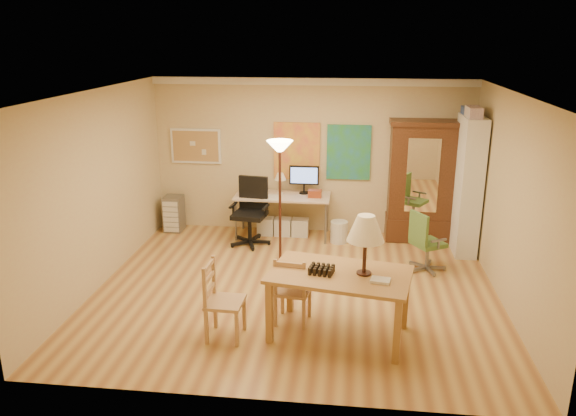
# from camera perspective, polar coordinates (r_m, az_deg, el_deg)

# --- Properties ---
(floor) EXTENTS (5.50, 5.50, 0.00)m
(floor) POSITION_cam_1_polar(r_m,az_deg,el_deg) (7.90, 0.82, -8.24)
(floor) COLOR #9E6638
(floor) RESTS_ON ground
(crown_molding) EXTENTS (5.50, 0.08, 0.12)m
(crown_molding) POSITION_cam_1_polar(r_m,az_deg,el_deg) (9.61, 2.44, 12.71)
(crown_molding) COLOR white
(crown_molding) RESTS_ON floor
(corkboard) EXTENTS (0.90, 0.04, 0.62)m
(corkboard) POSITION_cam_1_polar(r_m,az_deg,el_deg) (10.14, -9.35, 6.23)
(corkboard) COLOR tan
(corkboard) RESTS_ON floor
(art_panel_left) EXTENTS (0.80, 0.04, 1.00)m
(art_panel_left) POSITION_cam_1_polar(r_m,az_deg,el_deg) (9.81, 0.89, 5.79)
(art_panel_left) COLOR yellow
(art_panel_left) RESTS_ON floor
(art_panel_right) EXTENTS (0.75, 0.04, 0.95)m
(art_panel_right) POSITION_cam_1_polar(r_m,az_deg,el_deg) (9.76, 6.18, 5.64)
(art_panel_right) COLOR teal
(art_panel_right) RESTS_ON floor
(dining_table) EXTENTS (1.74, 1.23, 1.49)m
(dining_table) POSITION_cam_1_polar(r_m,az_deg,el_deg) (6.41, 6.23, -5.37)
(dining_table) COLOR olive
(dining_table) RESTS_ON floor
(ladder_chair_back) EXTENTS (0.45, 0.44, 0.87)m
(ladder_chair_back) POSITION_cam_1_polar(r_m,az_deg,el_deg) (6.87, 0.44, -8.55)
(ladder_chair_back) COLOR #AD894F
(ladder_chair_back) RESTS_ON floor
(ladder_chair_left) EXTENTS (0.43, 0.45, 0.94)m
(ladder_chair_left) POSITION_cam_1_polar(r_m,az_deg,el_deg) (6.60, -6.67, -9.52)
(ladder_chair_left) COLOR #AD894F
(ladder_chair_left) RESTS_ON floor
(torchiere_lamp) EXTENTS (0.37, 0.37, 2.01)m
(torchiere_lamp) POSITION_cam_1_polar(r_m,az_deg,el_deg) (7.78, -0.83, 3.98)
(torchiere_lamp) COLOR #46231C
(torchiere_lamp) RESTS_ON floor
(computer_desk) EXTENTS (1.63, 0.72, 1.24)m
(computer_desk) POSITION_cam_1_polar(r_m,az_deg,el_deg) (9.78, -0.36, -0.28)
(computer_desk) COLOR tan
(computer_desk) RESTS_ON floor
(office_chair_black) EXTENTS (0.70, 0.70, 1.13)m
(office_chair_black) POSITION_cam_1_polar(r_m,az_deg,el_deg) (9.46, -3.83, -1.90)
(office_chair_black) COLOR black
(office_chair_black) RESTS_ON floor
(office_chair_green) EXTENTS (0.58, 0.57, 0.92)m
(office_chair_green) POSITION_cam_1_polar(r_m,az_deg,el_deg) (8.65, 13.79, -4.64)
(office_chair_green) COLOR slate
(office_chair_green) RESTS_ON floor
(drawer_cart) EXTENTS (0.32, 0.38, 0.63)m
(drawer_cart) POSITION_cam_1_polar(r_m,az_deg,el_deg) (10.28, -11.53, -0.55)
(drawer_cart) COLOR slate
(drawer_cart) RESTS_ON floor
(armoire) EXTENTS (1.12, 0.53, 2.06)m
(armoire) POSITION_cam_1_polar(r_m,az_deg,el_deg) (9.73, 13.25, 1.88)
(armoire) COLOR #331D0E
(armoire) RESTS_ON floor
(bookshelf) EXTENTS (0.33, 0.88, 2.20)m
(bookshelf) POSITION_cam_1_polar(r_m,az_deg,el_deg) (9.37, 17.74, 2.17)
(bookshelf) COLOR white
(bookshelf) RESTS_ON floor
(wastebin) EXTENTS (0.30, 0.30, 0.37)m
(wastebin) POSITION_cam_1_polar(r_m,az_deg,el_deg) (9.58, 5.20, -2.43)
(wastebin) COLOR silver
(wastebin) RESTS_ON floor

